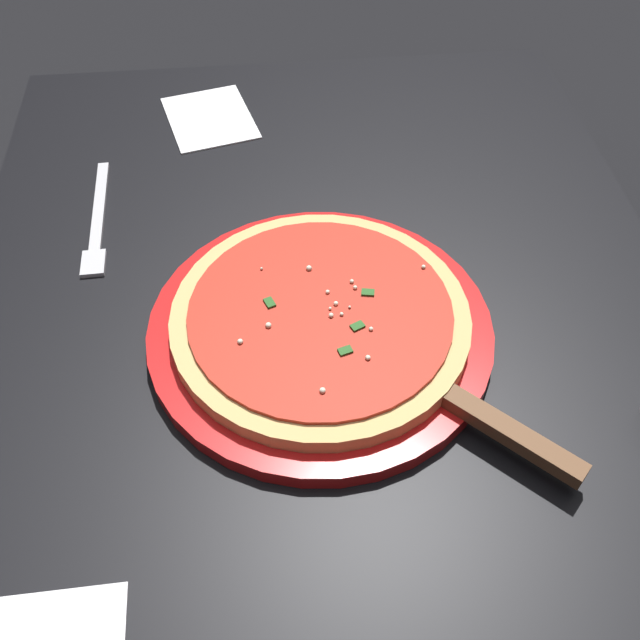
{
  "coord_description": "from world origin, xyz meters",
  "views": [
    {
      "loc": [
        0.44,
        -0.05,
        1.28
      ],
      "look_at": [
        -0.0,
        -0.01,
        0.77
      ],
      "focal_mm": 40.84,
      "sensor_mm": 36.0,
      "label": 1
    }
  ],
  "objects_px": {
    "pizza": "(320,316)",
    "fork": "(98,223)",
    "serving_plate": "(320,328)",
    "pizza_server": "(467,409)",
    "napkin_folded_right": "(210,118)"
  },
  "relations": [
    {
      "from": "pizza",
      "to": "fork",
      "type": "height_order",
      "value": "pizza"
    },
    {
      "from": "pizza",
      "to": "serving_plate",
      "type": "bearing_deg",
      "value": -154.25
    },
    {
      "from": "pizza",
      "to": "pizza_server",
      "type": "xyz_separation_m",
      "value": [
        0.11,
        0.11,
        -0.0
      ]
    },
    {
      "from": "pizza_server",
      "to": "fork",
      "type": "height_order",
      "value": "pizza_server"
    },
    {
      "from": "napkin_folded_right",
      "to": "fork",
      "type": "bearing_deg",
      "value": -32.28
    },
    {
      "from": "pizza",
      "to": "napkin_folded_right",
      "type": "xyz_separation_m",
      "value": [
        -0.37,
        -0.1,
        -0.02
      ]
    },
    {
      "from": "serving_plate",
      "to": "fork",
      "type": "relative_size",
      "value": 1.72
    },
    {
      "from": "pizza_server",
      "to": "pizza",
      "type": "bearing_deg",
      "value": -134.66
    },
    {
      "from": "serving_plate",
      "to": "pizza_server",
      "type": "distance_m",
      "value": 0.16
    },
    {
      "from": "serving_plate",
      "to": "napkin_folded_right",
      "type": "height_order",
      "value": "serving_plate"
    },
    {
      "from": "pizza",
      "to": "fork",
      "type": "distance_m",
      "value": 0.29
    },
    {
      "from": "pizza",
      "to": "fork",
      "type": "relative_size",
      "value": 1.48
    },
    {
      "from": "pizza",
      "to": "napkin_folded_right",
      "type": "height_order",
      "value": "pizza"
    },
    {
      "from": "fork",
      "to": "serving_plate",
      "type": "bearing_deg",
      "value": 51.49
    },
    {
      "from": "pizza",
      "to": "pizza_server",
      "type": "bearing_deg",
      "value": 45.34
    }
  ]
}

